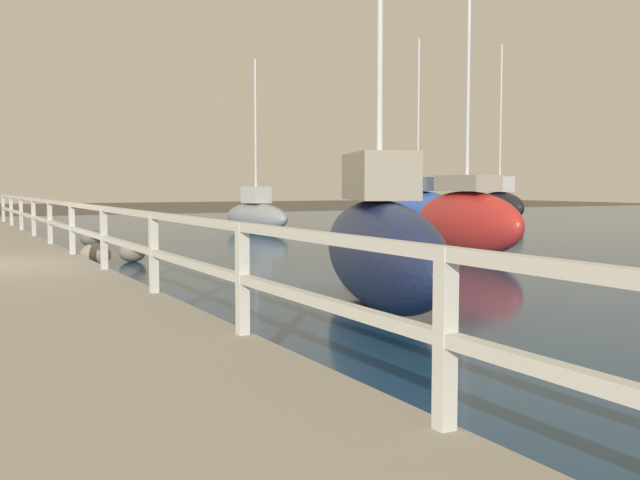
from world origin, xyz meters
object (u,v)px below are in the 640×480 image
(sailboat_red, at_px, (467,220))
(sailboat_navy, at_px, (379,246))
(sailboat_blue, at_px, (418,205))
(sailboat_gray, at_px, (256,215))
(sailboat_black, at_px, (499,204))

(sailboat_red, bearing_deg, sailboat_navy, -132.88)
(sailboat_blue, distance_m, sailboat_red, 13.47)
(sailboat_red, xyz_separation_m, sailboat_gray, (-0.95, 10.73, -0.23))
(sailboat_red, relative_size, sailboat_navy, 0.80)
(sailboat_black, distance_m, sailboat_navy, 24.62)
(sailboat_gray, bearing_deg, sailboat_navy, -115.67)
(sailboat_blue, bearing_deg, sailboat_gray, 165.31)
(sailboat_blue, xyz_separation_m, sailboat_gray, (-7.72, -0.91, -0.22))
(sailboat_blue, height_order, sailboat_gray, sailboat_blue)
(sailboat_red, relative_size, sailboat_gray, 1.05)
(sailboat_black, bearing_deg, sailboat_navy, -130.54)
(sailboat_blue, bearing_deg, sailboat_black, -18.41)
(sailboat_black, relative_size, sailboat_navy, 0.98)
(sailboat_navy, bearing_deg, sailboat_black, 63.70)
(sailboat_gray, xyz_separation_m, sailboat_navy, (-5.02, -16.28, 0.22))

